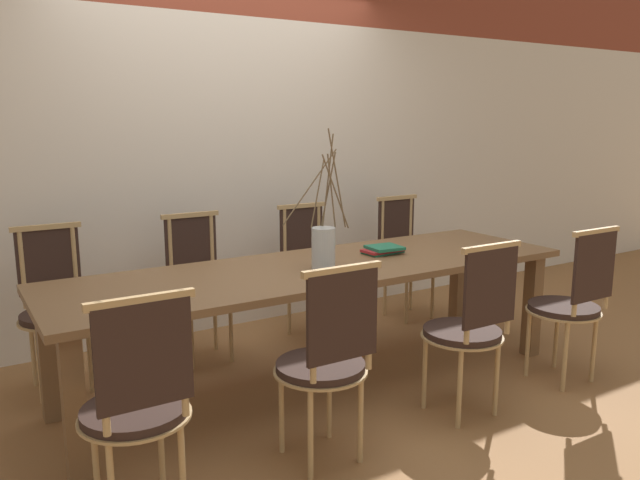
% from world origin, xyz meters
% --- Properties ---
extents(ground_plane, '(16.00, 16.00, 0.00)m').
position_xyz_m(ground_plane, '(0.00, 0.00, 0.00)').
color(ground_plane, olive).
extents(wall_rear, '(12.00, 0.06, 3.20)m').
position_xyz_m(wall_rear, '(0.00, 1.30, 1.60)').
color(wall_rear, beige).
rests_on(wall_rear, ground_plane).
extents(dining_table, '(3.11, 0.91, 0.73)m').
position_xyz_m(dining_table, '(0.00, 0.00, 0.65)').
color(dining_table, brown).
rests_on(dining_table, ground_plane).
extents(chair_near_leftend, '(0.44, 0.44, 0.96)m').
position_xyz_m(chair_near_leftend, '(-1.29, -0.77, 0.52)').
color(chair_near_leftend, black).
rests_on(chair_near_leftend, ground_plane).
extents(chair_near_left, '(0.44, 0.44, 0.96)m').
position_xyz_m(chair_near_left, '(-0.44, -0.77, 0.52)').
color(chair_near_left, black).
rests_on(chair_near_left, ground_plane).
extents(chair_near_center, '(0.44, 0.44, 0.96)m').
position_xyz_m(chair_near_center, '(0.44, -0.77, 0.52)').
color(chair_near_center, black).
rests_on(chair_near_center, ground_plane).
extents(chair_near_right, '(0.44, 0.44, 0.96)m').
position_xyz_m(chair_near_right, '(1.27, -0.77, 0.52)').
color(chair_near_right, black).
rests_on(chair_near_right, ground_plane).
extents(chair_far_leftend, '(0.44, 0.44, 0.96)m').
position_xyz_m(chair_far_leftend, '(-1.33, 0.77, 0.52)').
color(chair_far_leftend, black).
rests_on(chair_far_leftend, ground_plane).
extents(chair_far_left, '(0.44, 0.44, 0.96)m').
position_xyz_m(chair_far_left, '(-0.45, 0.77, 0.52)').
color(chair_far_left, black).
rests_on(chair_far_left, ground_plane).
extents(chair_far_center, '(0.44, 0.44, 0.96)m').
position_xyz_m(chair_far_center, '(0.39, 0.77, 0.52)').
color(chair_far_center, black).
rests_on(chair_far_center, ground_plane).
extents(chair_far_right, '(0.44, 0.44, 0.96)m').
position_xyz_m(chair_far_right, '(1.28, 0.77, 0.52)').
color(chair_far_right, black).
rests_on(chair_far_right, ground_plane).
extents(vase_centerpiece, '(0.35, 0.31, 0.79)m').
position_xyz_m(vase_centerpiece, '(-0.02, -0.08, 0.86)').
color(vase_centerpiece, '#B2BCC1').
rests_on(vase_centerpiece, dining_table).
extents(book_stack, '(0.27, 0.20, 0.05)m').
position_xyz_m(book_stack, '(0.51, 0.07, 0.75)').
color(book_stack, '#1E6B4C').
rests_on(book_stack, dining_table).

